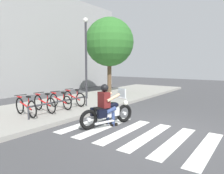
{
  "coord_description": "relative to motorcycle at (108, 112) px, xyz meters",
  "views": [
    {
      "loc": [
        -6.21,
        -2.66,
        2.12
      ],
      "look_at": [
        0.84,
        2.35,
        1.18
      ],
      "focal_mm": 34.19,
      "sensor_mm": 36.0,
      "label": 1
    }
  ],
  "objects": [
    {
      "name": "rider",
      "position": [
        -0.07,
        0.03,
        0.37
      ],
      "size": [
        0.73,
        0.66,
        1.45
      ],
      "color": "#591919",
      "rests_on": "ground"
    },
    {
      "name": "bicycle_0",
      "position": [
        -1.2,
        2.99,
        0.04
      ],
      "size": [
        0.48,
        1.64,
        0.79
      ],
      "color": "black",
      "rests_on": "sidewalk"
    },
    {
      "name": "bicycle_2",
      "position": [
        0.49,
        2.99,
        0.03
      ],
      "size": [
        0.48,
        1.64,
        0.75
      ],
      "color": "black",
      "rests_on": "sidewalk"
    },
    {
      "name": "sidewalk",
      "position": [
        0.44,
        3.58,
        -0.39
      ],
      "size": [
        24.0,
        4.4,
        0.15
      ],
      "primitive_type": "cube",
      "color": "gray",
      "rests_on": "ground"
    },
    {
      "name": "ground_plane",
      "position": [
        0.44,
        -1.61,
        -0.47
      ],
      "size": [
        48.0,
        48.0,
        0.0
      ],
      "primitive_type": "plane",
      "color": "#424244"
    },
    {
      "name": "crosswalk_stripe_4",
      "position": [
        -0.19,
        -0.01,
        -0.46
      ],
      "size": [
        2.8,
        0.4,
        0.01
      ],
      "primitive_type": "cube",
      "color": "white",
      "rests_on": "ground"
    },
    {
      "name": "bicycle_1",
      "position": [
        -0.35,
        2.99,
        0.04
      ],
      "size": [
        0.48,
        1.66,
        0.79
      ],
      "color": "black",
      "rests_on": "sidewalk"
    },
    {
      "name": "crosswalk_stripe_1",
      "position": [
        -0.19,
        -2.41,
        -0.46
      ],
      "size": [
        2.8,
        0.4,
        0.01
      ],
      "primitive_type": "cube",
      "color": "white",
      "rests_on": "ground"
    },
    {
      "name": "bicycle_3",
      "position": [
        1.33,
        2.99,
        0.04
      ],
      "size": [
        0.48,
        1.6,
        0.79
      ],
      "color": "black",
      "rests_on": "sidewalk"
    },
    {
      "name": "crosswalk_stripe_2",
      "position": [
        -0.19,
        -1.61,
        -0.46
      ],
      "size": [
        2.8,
        0.4,
        0.01
      ],
      "primitive_type": "cube",
      "color": "white",
      "rests_on": "ground"
    },
    {
      "name": "crosswalk_stripe_3",
      "position": [
        -0.19,
        -0.81,
        -0.46
      ],
      "size": [
        2.8,
        0.4,
        0.01
      ],
      "primitive_type": "cube",
      "color": "white",
      "rests_on": "ground"
    },
    {
      "name": "crosswalk_stripe_0",
      "position": [
        -0.19,
        -3.21,
        -0.46
      ],
      "size": [
        2.8,
        0.4,
        0.01
      ],
      "primitive_type": "cube",
      "color": "white",
      "rests_on": "ground"
    },
    {
      "name": "tree_near_rack",
      "position": [
        6.11,
        4.38,
        3.12
      ],
      "size": [
        3.29,
        3.29,
        5.24
      ],
      "color": "brown",
      "rests_on": "ground"
    },
    {
      "name": "bike_rack",
      "position": [
        0.07,
        2.43,
        0.1
      ],
      "size": [
        3.13,
        0.07,
        0.49
      ],
      "color": "#333338",
      "rests_on": "sidewalk"
    },
    {
      "name": "motorcycle",
      "position": [
        0.0,
        0.0,
        0.0
      ],
      "size": [
        2.09,
        0.91,
        1.25
      ],
      "color": "black",
      "rests_on": "ground"
    },
    {
      "name": "street_lamp",
      "position": [
        3.31,
        3.98,
        2.35
      ],
      "size": [
        0.28,
        0.28,
        4.69
      ],
      "color": "#2D2D33",
      "rests_on": "ground"
    },
    {
      "name": "crosswalk_stripe_5",
      "position": [
        -0.19,
        0.79,
        -0.46
      ],
      "size": [
        2.8,
        0.4,
        0.01
      ],
      "primitive_type": "cube",
      "color": "white",
      "rests_on": "ground"
    }
  ]
}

